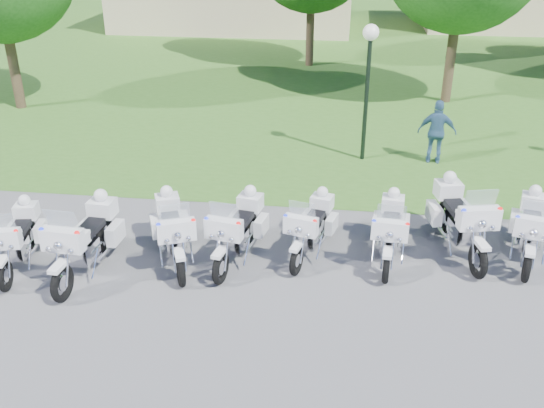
# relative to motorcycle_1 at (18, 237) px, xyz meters

# --- Properties ---
(ground) EXTENTS (100.00, 100.00, 0.00)m
(ground) POSITION_rel_motorcycle_1_xyz_m (5.31, 0.31, -0.63)
(ground) COLOR #5C5C61
(ground) RESTS_ON ground
(grass_lawn) EXTENTS (100.00, 48.00, 0.01)m
(grass_lawn) POSITION_rel_motorcycle_1_xyz_m (5.31, 27.31, -0.63)
(grass_lawn) COLOR #366620
(grass_lawn) RESTS_ON ground
(motorcycle_1) EXTENTS (1.00, 2.23, 1.51)m
(motorcycle_1) POSITION_rel_motorcycle_1_xyz_m (0.00, 0.00, 0.00)
(motorcycle_1) COLOR black
(motorcycle_1) RESTS_ON ground
(motorcycle_2) EXTENTS (0.93, 2.58, 1.73)m
(motorcycle_2) POSITION_rel_motorcycle_1_xyz_m (1.47, -0.02, 0.09)
(motorcycle_2) COLOR black
(motorcycle_2) RESTS_ON ground
(motorcycle_3) EXTENTS (1.38, 2.29, 1.63)m
(motorcycle_3) POSITION_rel_motorcycle_1_xyz_m (3.05, 0.60, 0.05)
(motorcycle_3) COLOR black
(motorcycle_3) RESTS_ON ground
(motorcycle_4) EXTENTS (1.06, 2.40, 1.62)m
(motorcycle_4) POSITION_rel_motorcycle_1_xyz_m (4.37, 0.83, 0.05)
(motorcycle_4) COLOR black
(motorcycle_4) RESTS_ON ground
(motorcycle_5) EXTENTS (1.08, 2.19, 1.50)m
(motorcycle_5) POSITION_rel_motorcycle_1_xyz_m (5.85, 1.24, -0.00)
(motorcycle_5) COLOR black
(motorcycle_5) RESTS_ON ground
(motorcycle_6) EXTENTS (0.89, 2.32, 1.56)m
(motorcycle_6) POSITION_rel_motorcycle_1_xyz_m (7.47, 1.25, 0.02)
(motorcycle_6) COLOR black
(motorcycle_6) RESTS_ON ground
(motorcycle_7) EXTENTS (1.22, 2.61, 1.78)m
(motorcycle_7) POSITION_rel_motorcycle_1_xyz_m (8.94, 1.78, 0.11)
(motorcycle_7) COLOR black
(motorcycle_7) RESTS_ON ground
(motorcycle_8) EXTENTS (1.16, 2.36, 1.62)m
(motorcycle_8) POSITION_rel_motorcycle_1_xyz_m (10.34, 1.64, 0.04)
(motorcycle_8) COLOR black
(motorcycle_8) RESTS_ON ground
(lamp_post) EXTENTS (0.44, 0.44, 3.84)m
(lamp_post) POSITION_rel_motorcycle_1_xyz_m (6.96, 6.77, 2.29)
(lamp_post) COLOR black
(lamp_post) RESTS_ON ground
(bystander_c) EXTENTS (1.11, 0.56, 1.82)m
(bystander_c) POSITION_rel_motorcycle_1_xyz_m (9.00, 6.77, 0.28)
(bystander_c) COLOR #365E83
(bystander_c) RESTS_ON ground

